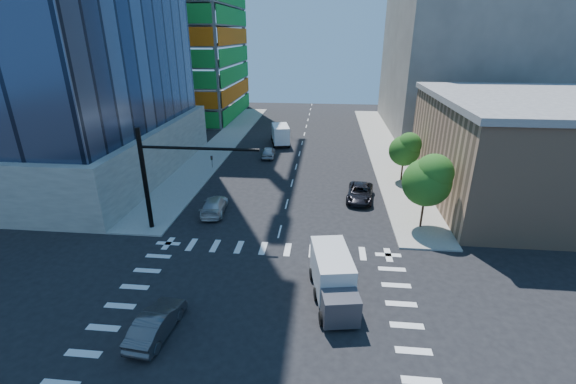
# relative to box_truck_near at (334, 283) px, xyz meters

# --- Properties ---
(ground) EXTENTS (160.00, 160.00, 0.00)m
(ground) POSITION_rel_box_truck_near_xyz_m (-4.61, -2.93, -1.33)
(ground) COLOR black
(ground) RESTS_ON ground
(road_markings) EXTENTS (20.00, 20.00, 0.01)m
(road_markings) POSITION_rel_box_truck_near_xyz_m (-4.61, -2.93, -1.33)
(road_markings) COLOR silver
(road_markings) RESTS_ON ground
(sidewalk_ne) EXTENTS (5.00, 60.00, 0.15)m
(sidewalk_ne) POSITION_rel_box_truck_near_xyz_m (7.89, 37.07, -1.26)
(sidewalk_ne) COLOR gray
(sidewalk_ne) RESTS_ON ground
(sidewalk_nw) EXTENTS (5.00, 60.00, 0.15)m
(sidewalk_nw) POSITION_rel_box_truck_near_xyz_m (-17.11, 37.07, -1.26)
(sidewalk_nw) COLOR gray
(sidewalk_nw) RESTS_ON ground
(commercial_building) EXTENTS (20.50, 22.50, 10.60)m
(commercial_building) POSITION_rel_box_truck_near_xyz_m (20.39, 19.07, 3.98)
(commercial_building) COLOR tan
(commercial_building) RESTS_ON ground
(bg_building_ne) EXTENTS (24.00, 30.00, 28.00)m
(bg_building_ne) POSITION_rel_box_truck_near_xyz_m (22.39, 52.07, 12.67)
(bg_building_ne) COLOR #625D58
(bg_building_ne) RESTS_ON ground
(signal_mast_nw) EXTENTS (10.20, 0.40, 9.00)m
(signal_mast_nw) POSITION_rel_box_truck_near_xyz_m (-14.61, 8.57, 4.16)
(signal_mast_nw) COLOR black
(signal_mast_nw) RESTS_ON sidewalk_nw
(tree_south) EXTENTS (4.16, 4.16, 6.82)m
(tree_south) POSITION_rel_box_truck_near_xyz_m (8.02, 10.98, 3.35)
(tree_south) COLOR #382316
(tree_south) RESTS_ON sidewalk_ne
(tree_north) EXTENTS (3.54, 3.52, 5.78)m
(tree_north) POSITION_rel_box_truck_near_xyz_m (8.32, 22.98, 2.65)
(tree_north) COLOR #382316
(tree_north) RESTS_ON sidewalk_ne
(car_nb_far) EXTENTS (3.26, 5.84, 1.54)m
(car_nb_far) POSITION_rel_box_truck_near_xyz_m (2.92, 16.97, -0.56)
(car_nb_far) COLOR black
(car_nb_far) RESTS_ON ground
(car_sb_near) EXTENTS (2.57, 5.36, 1.50)m
(car_sb_near) POSITION_rel_box_truck_near_xyz_m (-11.40, 12.38, -0.58)
(car_sb_near) COLOR silver
(car_sb_near) RESTS_ON ground
(car_sb_mid) EXTENTS (2.05, 4.48, 1.49)m
(car_sb_mid) POSITION_rel_box_truck_near_xyz_m (-8.85, 30.89, -0.59)
(car_sb_mid) COLOR #B4B6BC
(car_sb_mid) RESTS_ON ground
(car_sb_cross) EXTENTS (2.05, 4.81, 1.54)m
(car_sb_cross) POSITION_rel_box_truck_near_xyz_m (-10.17, -4.04, -0.56)
(car_sb_cross) COLOR #434448
(car_sb_cross) RESTS_ON ground
(box_truck_near) EXTENTS (3.38, 6.08, 3.02)m
(box_truck_near) POSITION_rel_box_truck_near_xyz_m (0.00, 0.00, 0.00)
(box_truck_near) COLOR black
(box_truck_near) RESTS_ON ground
(box_truck_far) EXTENTS (3.75, 6.36, 3.12)m
(box_truck_far) POSITION_rel_box_truck_near_xyz_m (-8.08, 38.28, 0.05)
(box_truck_far) COLOR black
(box_truck_far) RESTS_ON ground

